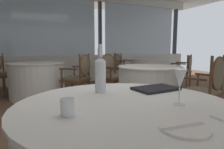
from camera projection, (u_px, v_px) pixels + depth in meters
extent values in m
plane|color=brown|center=(95.00, 137.00, 2.35)|extent=(13.81, 13.81, 0.00)
cube|color=silver|center=(52.00, 70.00, 5.90)|extent=(9.96, 0.12, 0.85)
cube|color=silver|center=(50.00, 27.00, 5.75)|extent=(2.75, 0.02, 1.69)
cube|color=silver|center=(141.00, 30.00, 7.00)|extent=(2.75, 0.02, 1.69)
cube|color=#333338|center=(100.00, 29.00, 6.36)|extent=(0.08, 0.14, 1.69)
cube|color=#333338|center=(175.00, 32.00, 7.60)|extent=(0.08, 0.14, 1.69)
cylinder|color=white|center=(125.00, 104.00, 1.10)|extent=(1.22, 1.22, 0.02)
cylinder|color=white|center=(184.00, 128.00, 0.74)|extent=(0.19, 0.19, 0.01)
cube|color=silver|center=(184.00, 126.00, 0.74)|extent=(0.19, 0.03, 0.00)
cylinder|color=white|center=(100.00, 77.00, 1.34)|extent=(0.08, 0.08, 0.22)
cone|color=white|center=(100.00, 59.00, 1.33)|extent=(0.08, 0.08, 0.03)
cylinder|color=white|center=(100.00, 52.00, 1.32)|extent=(0.03, 0.03, 0.06)
sphere|color=silver|center=(100.00, 46.00, 1.32)|extent=(0.03, 0.03, 0.03)
cylinder|color=white|center=(179.00, 104.00, 1.06)|extent=(0.06, 0.06, 0.00)
cylinder|color=white|center=(179.00, 96.00, 1.05)|extent=(0.01, 0.01, 0.09)
cone|color=white|center=(180.00, 79.00, 1.04)|extent=(0.07, 0.07, 0.10)
cylinder|color=white|center=(67.00, 107.00, 0.89)|extent=(0.06, 0.06, 0.08)
cube|color=black|center=(156.00, 89.00, 1.43)|extent=(0.33, 0.23, 0.02)
cylinder|color=white|center=(150.00, 59.00, 5.67)|extent=(1.10, 1.10, 0.02)
cylinder|color=white|center=(150.00, 72.00, 5.72)|extent=(1.07, 1.07, 0.74)
cube|color=brown|center=(181.00, 72.00, 5.23)|extent=(0.64, 0.64, 0.05)
cube|color=#75664C|center=(181.00, 71.00, 5.22)|extent=(0.59, 0.59, 0.04)
cylinder|color=brown|center=(171.00, 81.00, 5.20)|extent=(0.04, 0.04, 0.40)
cylinder|color=brown|center=(175.00, 79.00, 5.53)|extent=(0.04, 0.04, 0.40)
cylinder|color=brown|center=(187.00, 82.00, 4.98)|extent=(0.04, 0.04, 0.40)
cylinder|color=brown|center=(190.00, 80.00, 5.32)|extent=(0.04, 0.04, 0.40)
cylinder|color=brown|center=(188.00, 64.00, 4.92)|extent=(0.04, 0.04, 0.45)
cylinder|color=brown|center=(191.00, 63.00, 5.25)|extent=(0.04, 0.04, 0.45)
ellipsoid|color=#75664C|center=(190.00, 62.00, 5.08)|extent=(0.35, 0.26, 0.38)
torus|color=brown|center=(190.00, 62.00, 5.08)|extent=(0.34, 0.24, 0.39)
cube|color=brown|center=(178.00, 64.00, 5.00)|extent=(0.23, 0.33, 0.03)
cylinder|color=brown|center=(172.00, 68.00, 5.09)|extent=(0.03, 0.03, 0.22)
cube|color=brown|center=(183.00, 62.00, 5.41)|extent=(0.23, 0.33, 0.03)
cylinder|color=brown|center=(177.00, 66.00, 5.50)|extent=(0.03, 0.03, 0.22)
cube|color=brown|center=(123.00, 68.00, 6.19)|extent=(0.64, 0.64, 0.05)
cube|color=#75664C|center=(123.00, 67.00, 6.18)|extent=(0.59, 0.59, 0.04)
cylinder|color=brown|center=(132.00, 75.00, 6.28)|extent=(0.04, 0.04, 0.41)
cylinder|color=brown|center=(126.00, 77.00, 5.95)|extent=(0.04, 0.04, 0.41)
cylinder|color=brown|center=(121.00, 74.00, 6.49)|extent=(0.04, 0.04, 0.41)
cylinder|color=brown|center=(115.00, 76.00, 6.16)|extent=(0.04, 0.04, 0.41)
cylinder|color=brown|center=(121.00, 60.00, 6.43)|extent=(0.04, 0.04, 0.44)
cylinder|color=brown|center=(115.00, 61.00, 6.10)|extent=(0.04, 0.04, 0.44)
ellipsoid|color=#75664C|center=(118.00, 60.00, 6.27)|extent=(0.35, 0.26, 0.37)
torus|color=brown|center=(118.00, 60.00, 6.27)|extent=(0.34, 0.24, 0.38)
cube|color=brown|center=(128.00, 60.00, 6.35)|extent=(0.23, 0.33, 0.03)
cylinder|color=brown|center=(131.00, 64.00, 6.29)|extent=(0.03, 0.03, 0.22)
cube|color=brown|center=(120.00, 61.00, 5.94)|extent=(0.23, 0.33, 0.03)
cylinder|color=brown|center=(124.00, 65.00, 5.88)|extent=(0.03, 0.03, 0.22)
cylinder|color=white|center=(150.00, 67.00, 3.32)|extent=(1.09, 1.09, 0.02)
cylinder|color=white|center=(149.00, 89.00, 3.37)|extent=(1.06, 1.06, 0.74)
cube|color=brown|center=(200.00, 94.00, 2.71)|extent=(0.58, 0.58, 0.05)
cube|color=#75664C|center=(201.00, 91.00, 2.71)|extent=(0.53, 0.53, 0.04)
cylinder|color=brown|center=(179.00, 110.00, 2.76)|extent=(0.04, 0.04, 0.41)
cylinder|color=brown|center=(192.00, 104.00, 3.02)|extent=(0.04, 0.04, 0.41)
cylinder|color=brown|center=(208.00, 117.00, 2.46)|extent=(0.04, 0.04, 0.41)
cylinder|color=brown|center=(220.00, 110.00, 2.73)|extent=(0.04, 0.04, 0.41)
cylinder|color=brown|center=(211.00, 77.00, 2.39)|extent=(0.04, 0.04, 0.52)
cylinder|color=brown|center=(223.00, 74.00, 2.66)|extent=(0.04, 0.04, 0.52)
ellipsoid|color=#75664C|center=(219.00, 74.00, 2.51)|extent=(0.39, 0.17, 0.44)
torus|color=brown|center=(219.00, 74.00, 2.51)|extent=(0.43, 0.17, 0.45)
cube|color=brown|center=(191.00, 78.00, 2.53)|extent=(0.15, 0.36, 0.03)
cylinder|color=brown|center=(181.00, 85.00, 2.65)|extent=(0.03, 0.03, 0.22)
cube|color=brown|center=(208.00, 75.00, 2.86)|extent=(0.15, 0.36, 0.03)
cylinder|color=brown|center=(198.00, 81.00, 2.98)|extent=(0.03, 0.03, 0.22)
cube|color=brown|center=(115.00, 78.00, 4.02)|extent=(0.58, 0.58, 0.05)
cube|color=#75664C|center=(115.00, 76.00, 4.01)|extent=(0.53, 0.53, 0.04)
cylinder|color=brown|center=(128.00, 90.00, 4.03)|extent=(0.04, 0.04, 0.42)
cylinder|color=brown|center=(114.00, 93.00, 3.77)|extent=(0.04, 0.04, 0.42)
cylinder|color=brown|center=(115.00, 87.00, 4.33)|extent=(0.04, 0.04, 0.42)
cylinder|color=brown|center=(101.00, 90.00, 4.06)|extent=(0.04, 0.04, 0.42)
cylinder|color=brown|center=(115.00, 64.00, 4.26)|extent=(0.04, 0.04, 0.49)
cylinder|color=brown|center=(101.00, 65.00, 4.00)|extent=(0.04, 0.04, 0.49)
ellipsoid|color=#75664C|center=(108.00, 64.00, 4.14)|extent=(0.39, 0.17, 0.41)
torus|color=brown|center=(108.00, 64.00, 4.14)|extent=(0.41, 0.16, 0.42)
cube|color=brown|center=(124.00, 66.00, 4.13)|extent=(0.15, 0.36, 0.03)
cylinder|color=brown|center=(129.00, 72.00, 4.04)|extent=(0.03, 0.03, 0.22)
cube|color=brown|center=(106.00, 67.00, 3.80)|extent=(0.15, 0.36, 0.03)
cylinder|color=brown|center=(111.00, 74.00, 3.71)|extent=(0.03, 0.03, 0.22)
cylinder|color=white|center=(36.00, 63.00, 4.17)|extent=(1.17, 1.17, 0.02)
cylinder|color=white|center=(37.00, 81.00, 4.22)|extent=(1.14, 1.14, 0.74)
cube|color=brown|center=(4.00, 76.00, 4.49)|extent=(0.65, 0.65, 0.05)
cube|color=#75664C|center=(3.00, 74.00, 4.48)|extent=(0.60, 0.60, 0.04)
cylinder|color=brown|center=(18.00, 84.00, 4.65)|extent=(0.04, 0.04, 0.42)
cylinder|color=brown|center=(4.00, 88.00, 4.27)|extent=(0.04, 0.04, 0.42)
cylinder|color=brown|center=(5.00, 84.00, 4.77)|extent=(0.04, 0.04, 0.42)
cylinder|color=brown|center=(3.00, 63.00, 4.70)|extent=(0.04, 0.04, 0.49)
cube|color=brown|center=(12.00, 64.00, 4.69)|extent=(0.30, 0.27, 0.03)
cylinder|color=brown|center=(17.00, 69.00, 4.66)|extent=(0.03, 0.03, 0.22)
cube|color=brown|center=(76.00, 80.00, 3.94)|extent=(0.65, 0.65, 0.05)
cube|color=#75664C|center=(76.00, 78.00, 3.93)|extent=(0.60, 0.60, 0.04)
cylinder|color=brown|center=(62.00, 92.00, 3.84)|extent=(0.04, 0.04, 0.41)
cylinder|color=brown|center=(72.00, 88.00, 4.21)|extent=(0.04, 0.04, 0.41)
cylinder|color=brown|center=(80.00, 94.00, 3.72)|extent=(0.04, 0.04, 0.41)
cylinder|color=brown|center=(89.00, 90.00, 4.09)|extent=(0.04, 0.04, 0.41)
cylinder|color=brown|center=(80.00, 67.00, 3.65)|extent=(0.04, 0.04, 0.51)
cylinder|color=brown|center=(89.00, 66.00, 4.03)|extent=(0.04, 0.04, 0.51)
ellipsoid|color=#75664C|center=(85.00, 65.00, 3.83)|extent=(0.30, 0.33, 0.43)
torus|color=brown|center=(85.00, 65.00, 3.83)|extent=(0.31, 0.35, 0.44)
cube|color=brown|center=(68.00, 69.00, 3.67)|extent=(0.30, 0.27, 0.03)
cylinder|color=brown|center=(62.00, 75.00, 3.73)|extent=(0.03, 0.03, 0.22)
cube|color=brown|center=(80.00, 67.00, 4.14)|extent=(0.30, 0.27, 0.03)
cylinder|color=brown|center=(74.00, 72.00, 4.20)|extent=(0.03, 0.03, 0.22)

